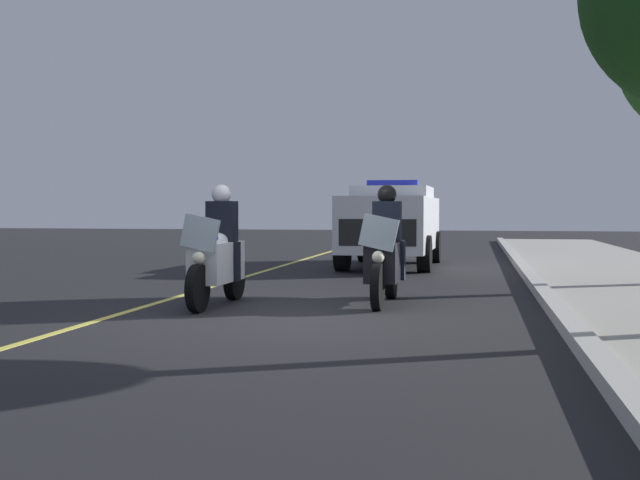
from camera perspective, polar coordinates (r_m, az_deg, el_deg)
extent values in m
plane|color=black|center=(9.96, -2.10, -5.60)|extent=(80.00, 80.00, 0.00)
cube|color=#B7B5AD|center=(9.74, 17.43, -5.44)|extent=(48.00, 0.24, 0.15)
cube|color=#E0D14C|center=(10.69, -13.89, -5.10)|extent=(48.00, 0.12, 0.01)
cylinder|color=black|center=(10.36, -8.97, -3.54)|extent=(0.64, 0.13, 0.64)
cylinder|color=black|center=(11.76, -6.31, -2.83)|extent=(0.64, 0.15, 0.64)
cube|color=white|center=(11.02, -7.60, -1.62)|extent=(1.21, 0.46, 0.56)
ellipsoid|color=white|center=(10.95, -7.70, -0.07)|extent=(0.57, 0.33, 0.24)
cube|color=silver|center=(10.41, -8.80, 0.52)|extent=(0.07, 0.56, 0.53)
sphere|color=#F9F4CC|center=(10.37, -8.91, -1.32)|extent=(0.17, 0.17, 0.17)
sphere|color=red|center=(10.59, -9.35, 0.16)|extent=(0.09, 0.09, 0.09)
sphere|color=#1933F2|center=(10.47, -7.72, 0.15)|extent=(0.09, 0.09, 0.09)
cube|color=black|center=(11.21, -7.21, 1.32)|extent=(0.29, 0.41, 0.60)
cube|color=black|center=(11.11, -6.33, -1.58)|extent=(0.18, 0.14, 0.56)
cube|color=black|center=(11.24, -8.26, -1.54)|extent=(0.18, 0.14, 0.56)
sphere|color=silver|center=(11.19, -7.26, 3.36)|extent=(0.28, 0.28, 0.28)
cylinder|color=black|center=(10.47, 4.25, -3.46)|extent=(0.64, 0.13, 0.64)
cylinder|color=black|center=(11.95, 5.27, -2.75)|extent=(0.64, 0.15, 0.64)
cube|color=black|center=(11.16, 4.79, -1.56)|extent=(1.21, 0.46, 0.56)
ellipsoid|color=black|center=(11.10, 4.76, -0.03)|extent=(0.57, 0.33, 0.24)
cube|color=silver|center=(10.52, 4.34, 0.56)|extent=(0.07, 0.56, 0.53)
sphere|color=#F9F4CC|center=(10.47, 4.29, -1.26)|extent=(0.17, 0.17, 0.17)
sphere|color=red|center=(10.67, 3.59, 0.21)|extent=(0.09, 0.09, 0.09)
sphere|color=#1933F2|center=(10.63, 5.29, 0.19)|extent=(0.09, 0.09, 0.09)
cube|color=black|center=(11.37, 4.95, 1.34)|extent=(0.29, 0.41, 0.60)
cube|color=black|center=(11.31, 5.91, -1.51)|extent=(0.18, 0.14, 0.56)
cube|color=black|center=(11.36, 3.90, -1.49)|extent=(0.18, 0.14, 0.56)
sphere|color=black|center=(11.35, 4.95, 3.36)|extent=(0.28, 0.28, 0.28)
cube|color=silver|center=(18.44, 5.31, 1.21)|extent=(4.94, 2.00, 1.24)
cube|color=silver|center=(18.74, 5.43, 3.37)|extent=(2.43, 1.80, 0.36)
cube|color=#2633D8|center=(18.55, 5.36, 4.18)|extent=(0.30, 1.21, 0.14)
cube|color=black|center=(16.07, 4.25, 0.55)|extent=(0.15, 1.62, 0.56)
cylinder|color=black|center=(16.83, 7.69, -1.02)|extent=(0.81, 0.30, 0.80)
cylinder|color=black|center=(17.08, 1.66, -0.95)|extent=(0.81, 0.30, 0.80)
cylinder|color=black|center=(19.92, 8.42, -0.51)|extent=(0.81, 0.30, 0.80)
cylinder|color=black|center=(20.13, 3.30, -0.46)|extent=(0.81, 0.30, 0.80)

